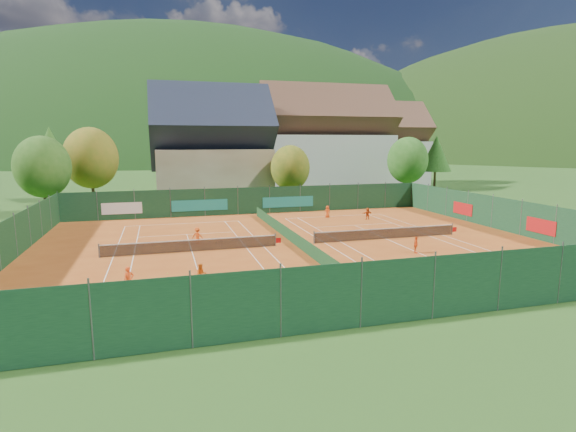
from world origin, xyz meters
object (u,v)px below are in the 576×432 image
Objects in this scene: player_right_near at (416,245)px; player_right_far_a at (327,212)px; hotel_block_a at (325,145)px; player_left_near at (129,280)px; chalet at (212,152)px; player_left_mid at (201,274)px; player_right_far_b at (368,214)px; ball_hopper at (502,264)px; player_left_far at (197,236)px; hotel_block_b at (380,149)px.

player_right_far_a is (-0.69, 16.26, 0.02)m from player_right_near.
player_left_near is at bearing -122.02° from hotel_block_a.
hotel_block_a is at bearing -111.44° from player_right_far_a.
player_right_far_a is at bearing 22.72° from player_left_near.
chalet is 0.75× the size of hotel_block_a.
player_right_far_b is at bearing 41.29° from player_left_mid.
chalet is 10.66× the size of player_left_near.
player_right_near is at bearing 112.46° from ball_hopper.
hotel_block_a is 41.53m from player_left_far.
player_left_mid is at bearing 109.14° from player_left_far.
player_left_near is 19.95m from player_right_near.
player_left_mid is (-18.19, 2.73, 0.08)m from ball_hopper.
player_right_far_a is at bearing -61.79° from chalet.
hotel_block_b is 13.64× the size of player_left_mid.
hotel_block_a is 17.27× the size of player_right_near.
hotel_block_a is 47.70m from ball_hopper.
hotel_block_b is at bearing 52.59° from player_left_mid.
player_right_far_b is (2.94, 14.03, -0.00)m from player_right_near.
player_left_mid is 16.07m from player_right_near.
player_right_far_b is at bearing -101.20° from hotel_block_a.
hotel_block_a is at bearing 25.12° from player_right_near.
player_right_near is at bearing 10.01° from player_left_mid.
player_right_far_a is (14.42, 8.95, -0.04)m from player_left_far.
player_left_far is (4.50, 10.93, -0.07)m from player_left_near.
player_left_mid is 1.01× the size of player_right_far_b.
player_right_far_a is at bearing -125.07° from hotel_block_b.
player_right_far_a is (-3.12, 22.14, 0.09)m from ball_hopper.
hotel_block_b reaches higher than player_left_mid.
ball_hopper is at bearing 165.74° from player_left_far.
ball_hopper is 22.17m from player_left_near.
player_left_mid is at bearing 137.84° from player_right_near.
player_left_near reaches higher than player_right_far_a.
hotel_block_b is at bearing 22.99° from chalet.
chalet is 19.94m from hotel_block_a.
hotel_block_b is 13.37× the size of player_right_far_a.
player_right_far_b is (18.05, 6.72, -0.06)m from player_left_far.
chalet reaches higher than player_right_far_a.
chalet is 40.03m from player_left_near.
player_left_mid is (-5.03, -38.12, -5.99)m from chalet.
player_left_near is 1.22× the size of player_right_far_b.
player_left_far is at bearing 30.33° from player_right_far_a.
player_left_near is at bearing 136.99° from player_right_near.
player_left_near reaches higher than player_left_far.
player_right_far_b is at bearing -136.91° from player_left_far.
ball_hopper is 0.62× the size of player_right_far_a.
chalet is at bearing -162.47° from hotel_block_a.
player_left_mid is at bearing 33.15° from player_right_far_b.
chalet is at bearing -63.29° from player_right_far_a.
ball_hopper is at bearing -9.82° from player_left_mid.
ball_hopper is at bearing -97.10° from hotel_block_a.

